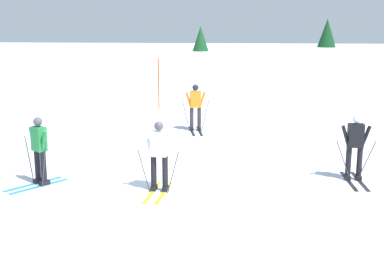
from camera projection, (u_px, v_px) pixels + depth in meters
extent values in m
plane|color=silver|center=(190.00, 174.00, 13.91)|extent=(120.00, 120.00, 0.00)
cube|color=silver|center=(213.00, 67.00, 31.53)|extent=(80.00, 9.60, 2.32)
cube|color=black|center=(200.00, 131.00, 19.11)|extent=(0.35, 1.59, 0.02)
cube|color=black|center=(192.00, 131.00, 19.08)|extent=(0.35, 1.59, 0.02)
cube|color=black|center=(199.00, 129.00, 19.24)|extent=(0.16, 0.28, 0.10)
cube|color=black|center=(192.00, 129.00, 19.21)|extent=(0.16, 0.28, 0.10)
cylinder|color=#2D2D33|center=(199.00, 116.00, 19.14)|extent=(0.14, 0.14, 0.85)
cylinder|color=#2D2D33|center=(192.00, 116.00, 19.12)|extent=(0.14, 0.14, 0.85)
cube|color=orange|center=(195.00, 99.00, 19.00)|extent=(0.41, 0.30, 0.60)
cylinder|color=orange|center=(202.00, 100.00, 19.00)|extent=(0.27, 0.13, 0.55)
cylinder|color=orange|center=(189.00, 100.00, 18.96)|extent=(0.27, 0.13, 0.55)
sphere|color=black|center=(195.00, 87.00, 18.91)|extent=(0.22, 0.22, 0.22)
cylinder|color=#38383D|center=(205.00, 115.00, 19.05)|extent=(0.29, 0.07, 1.19)
cylinder|color=#38383D|center=(186.00, 115.00, 18.99)|extent=(0.29, 0.07, 1.19)
cube|color=#B7B2A3|center=(195.00, 98.00, 19.20)|extent=(0.31, 0.22, 0.40)
cube|color=gold|center=(164.00, 193.00, 12.40)|extent=(0.25, 1.60, 0.02)
cube|color=gold|center=(152.00, 192.00, 12.45)|extent=(0.25, 1.60, 0.02)
cube|color=black|center=(165.00, 188.00, 12.53)|extent=(0.15, 0.27, 0.10)
cube|color=black|center=(154.00, 188.00, 12.58)|extent=(0.15, 0.27, 0.10)
cylinder|color=black|center=(165.00, 169.00, 12.43)|extent=(0.14, 0.14, 0.85)
cylinder|color=black|center=(154.00, 169.00, 12.48)|extent=(0.14, 0.14, 0.85)
cube|color=white|center=(159.00, 144.00, 12.33)|extent=(0.40, 0.28, 0.60)
cylinder|color=white|center=(169.00, 145.00, 12.27)|extent=(0.26, 0.12, 0.55)
cylinder|color=white|center=(149.00, 144.00, 12.35)|extent=(0.26, 0.12, 0.55)
sphere|color=#4C4C56|center=(159.00, 126.00, 12.24)|extent=(0.22, 0.22, 0.22)
cylinder|color=#38383D|center=(173.00, 172.00, 12.31)|extent=(0.29, 0.05, 1.03)
cylinder|color=#38383D|center=(144.00, 171.00, 12.43)|extent=(0.29, 0.05, 1.03)
cube|color=teal|center=(161.00, 141.00, 12.52)|extent=(0.30, 0.21, 0.40)
cube|color=black|center=(360.00, 181.00, 13.27)|extent=(0.13, 1.60, 0.02)
cube|color=black|center=(349.00, 181.00, 13.28)|extent=(0.13, 1.60, 0.02)
cube|color=black|center=(358.00, 177.00, 13.41)|extent=(0.13, 0.26, 0.10)
cube|color=black|center=(347.00, 177.00, 13.42)|extent=(0.13, 0.26, 0.10)
cylinder|color=black|center=(360.00, 159.00, 13.31)|extent=(0.14, 0.14, 0.85)
cylinder|color=black|center=(348.00, 159.00, 13.32)|extent=(0.14, 0.14, 0.85)
cube|color=black|center=(356.00, 135.00, 13.18)|extent=(0.39, 0.25, 0.60)
cylinder|color=black|center=(366.00, 136.00, 13.15)|extent=(0.26, 0.10, 0.55)
cylinder|color=black|center=(346.00, 136.00, 13.18)|extent=(0.26, 0.10, 0.55)
sphere|color=silver|center=(357.00, 119.00, 13.09)|extent=(0.22, 0.22, 0.22)
cylinder|color=#38383D|center=(366.00, 161.00, 13.21)|extent=(0.43, 0.03, 1.06)
cylinder|color=#38383D|center=(344.00, 161.00, 13.23)|extent=(0.43, 0.03, 1.06)
cube|color=#237AC6|center=(39.00, 186.00, 12.86)|extent=(1.07, 1.31, 0.02)
cube|color=#237AC6|center=(33.00, 184.00, 13.05)|extent=(1.07, 1.31, 0.02)
cube|color=black|center=(45.00, 183.00, 12.96)|extent=(0.26, 0.28, 0.10)
cube|color=black|center=(38.00, 180.00, 13.14)|extent=(0.26, 0.28, 0.10)
cylinder|color=black|center=(43.00, 164.00, 12.86)|extent=(0.14, 0.14, 0.85)
cylinder|color=black|center=(37.00, 162.00, 13.04)|extent=(0.14, 0.14, 0.85)
cube|color=#23843D|center=(39.00, 139.00, 12.82)|extent=(0.45, 0.42, 0.60)
cylinder|color=#23843D|center=(44.00, 141.00, 12.64)|extent=(0.26, 0.23, 0.55)
cylinder|color=#23843D|center=(33.00, 138.00, 12.97)|extent=(0.26, 0.23, 0.55)
sphere|color=#4C4C56|center=(38.00, 122.00, 12.73)|extent=(0.22, 0.22, 0.22)
cylinder|color=#38383D|center=(44.00, 165.00, 12.64)|extent=(0.27, 0.22, 1.20)
cylinder|color=#38383D|center=(29.00, 160.00, 13.09)|extent=(0.27, 0.22, 1.20)
cylinder|color=#C65614|center=(159.00, 83.00, 23.81)|extent=(0.06, 0.06, 2.29)
cylinder|color=#513823|center=(325.00, 80.00, 31.72)|extent=(0.18, 0.18, 0.72)
cone|color=#0F3819|center=(326.00, 47.00, 31.31)|extent=(2.14, 2.14, 3.28)
cylinder|color=#513823|center=(200.00, 87.00, 28.12)|extent=(0.16, 0.16, 0.81)
cone|color=#14421E|center=(201.00, 53.00, 27.74)|extent=(1.84, 1.84, 2.83)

